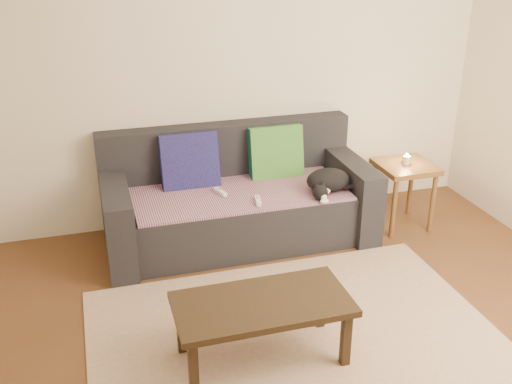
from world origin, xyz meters
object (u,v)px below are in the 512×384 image
sofa (237,202)px  side_table (405,175)px  cat (328,181)px  wii_remote_b (258,201)px  coffee_table (262,309)px  wii_remote_a (220,192)px

sofa → side_table: (1.39, -0.19, 0.15)m
sofa → cat: (0.66, -0.29, 0.22)m
wii_remote_b → side_table: 1.32m
sofa → wii_remote_b: 0.37m
side_table → coffee_table: (-1.64, -1.33, -0.11)m
side_table → cat: bearing=-172.5°
wii_remote_b → cat: bearing=-76.1°
wii_remote_b → side_table: side_table is taller
wii_remote_a → wii_remote_b: size_ratio=1.00×
side_table → coffee_table: side_table is taller
coffee_table → side_table: bearing=39.0°
wii_remote_a → coffee_table: 1.44m
cat → wii_remote_a: 0.84m
wii_remote_b → side_table: size_ratio=0.27×
wii_remote_a → sofa: bearing=-78.7°
sofa → wii_remote_a: size_ratio=14.00×
sofa → side_table: size_ratio=3.78×
side_table → coffee_table: bearing=-141.0°
wii_remote_b → side_table: bearing=-74.1°
cat → wii_remote_b: 0.58m
wii_remote_b → coffee_table: (-0.33, -1.19, -0.10)m
wii_remote_b → sofa: bearing=23.5°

